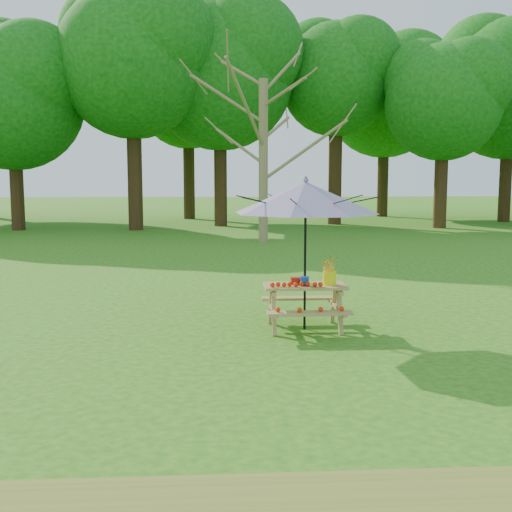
{
  "coord_description": "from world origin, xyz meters",
  "views": [
    {
      "loc": [
        1.44,
        -6.86,
        2.28
      ],
      "look_at": [
        2.0,
        2.4,
        1.1
      ],
      "focal_mm": 45.0,
      "sensor_mm": 36.0,
      "label": 1
    }
  ],
  "objects": [
    {
      "name": "treeline",
      "position": [
        0.0,
        22.0,
        8.0
      ],
      "size": [
        60.0,
        12.0,
        16.0
      ],
      "primitive_type": null,
      "color": "#0E510E",
      "rests_on": "ground"
    },
    {
      "name": "patio_umbrella",
      "position": [
        2.73,
        2.4,
        1.95
      ],
      "size": [
        2.7,
        2.7,
        2.25
      ],
      "color": "black",
      "rests_on": "ground"
    },
    {
      "name": "tomatoes_row",
      "position": [
        2.58,
        2.22,
        0.71
      ],
      "size": [
        0.77,
        0.13,
        0.07
      ],
      "primitive_type": null,
      "color": "red",
      "rests_on": "picnic_table"
    },
    {
      "name": "produce_bins",
      "position": [
        2.67,
        2.42,
        0.72
      ],
      "size": [
        0.25,
        0.38,
        0.13
      ],
      "color": "red",
      "rests_on": "picnic_table"
    },
    {
      "name": "bare_tree",
      "position": [
        3.0,
        14.83,
        7.65
      ],
      "size": [
        8.14,
        8.14,
        12.6
      ],
      "color": "olive",
      "rests_on": "ground"
    },
    {
      "name": "picnic_table",
      "position": [
        2.73,
        2.4,
        0.33
      ],
      "size": [
        1.2,
        1.32,
        0.67
      ],
      "color": "#A17948",
      "rests_on": "ground"
    },
    {
      "name": "flower_bucket",
      "position": [
        3.09,
        2.37,
        0.9
      ],
      "size": [
        0.27,
        0.24,
        0.43
      ],
      "color": "#FAFB0D",
      "rests_on": "picnic_table"
    },
    {
      "name": "ground",
      "position": [
        0.0,
        0.0,
        0.0
      ],
      "size": [
        120.0,
        120.0,
        0.0
      ],
      "primitive_type": "plane",
      "color": "#246312",
      "rests_on": "ground"
    }
  ]
}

